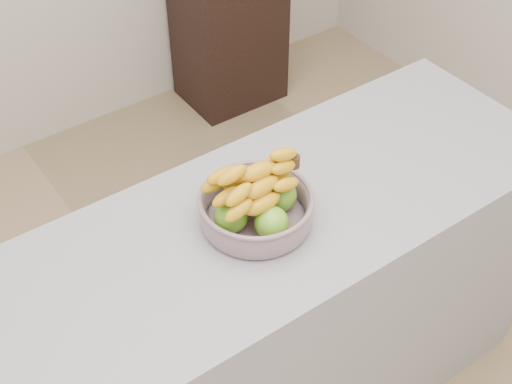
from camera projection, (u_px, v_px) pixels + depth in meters
counter at (229, 345)px, 2.06m from camera, size 2.00×0.60×0.90m
cabinet at (229, 22)px, 3.50m from camera, size 0.48×0.38×0.85m
fruit_bowl at (256, 205)px, 1.76m from camera, size 0.29×0.29×0.18m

